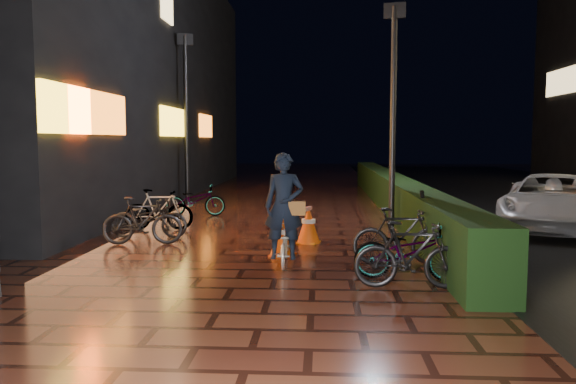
# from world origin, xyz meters

# --- Properties ---
(ground) EXTENTS (80.00, 80.00, 0.00)m
(ground) POSITION_xyz_m (0.00, 0.00, 0.00)
(ground) COLOR #381911
(ground) RESTS_ON ground
(hedge) EXTENTS (0.70, 20.00, 1.00)m
(hedge) POSITION_xyz_m (3.30, 8.00, 0.50)
(hedge) COLOR black
(hedge) RESTS_ON ground
(van) EXTENTS (3.70, 4.94, 1.25)m
(van) POSITION_xyz_m (6.50, 4.43, 0.63)
(van) COLOR silver
(van) RESTS_ON ground
(storefront_block) EXTENTS (12.09, 22.00, 9.00)m
(storefront_block) POSITION_xyz_m (-9.50, 11.50, 4.50)
(storefront_block) COLOR black
(storefront_block) RESTS_ON ground
(lamp_post_hedge) EXTENTS (0.48, 0.18, 4.98)m
(lamp_post_hedge) POSITION_xyz_m (2.79, 3.88, 2.74)
(lamp_post_hedge) COLOR black
(lamp_post_hedge) RESTS_ON ground
(lamp_post_sf) EXTENTS (0.51, 0.25, 5.44)m
(lamp_post_sf) POSITION_xyz_m (-3.17, 9.53, 2.99)
(lamp_post_sf) COLOR black
(lamp_post_sf) RESTS_ON ground
(cyclist) EXTENTS (0.66, 1.28, 1.83)m
(cyclist) POSITION_xyz_m (0.63, 0.37, 0.68)
(cyclist) COLOR silver
(cyclist) RESTS_ON ground
(traffic_barrier) EXTENTS (0.93, 1.78, 0.73)m
(traffic_barrier) POSITION_xyz_m (0.77, 1.75, 0.36)
(traffic_barrier) COLOR #F0570C
(traffic_barrier) RESTS_ON ground
(cart_assembly) EXTENTS (0.63, 0.65, 1.14)m
(cart_assembly) POSITION_xyz_m (3.27, 1.81, 0.59)
(cart_assembly) COLOR black
(cart_assembly) RESTS_ON ground
(parked_bikes_storefront) EXTENTS (1.91, 4.88, 0.93)m
(parked_bikes_storefront) POSITION_xyz_m (-2.29, 3.74, 0.44)
(parked_bikes_storefront) COLOR black
(parked_bikes_storefront) RESTS_ON ground
(parked_bikes_hedge) EXTENTS (1.67, 1.99, 0.93)m
(parked_bikes_hedge) POSITION_xyz_m (2.50, -0.31, 0.45)
(parked_bikes_hedge) COLOR black
(parked_bikes_hedge) RESTS_ON ground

